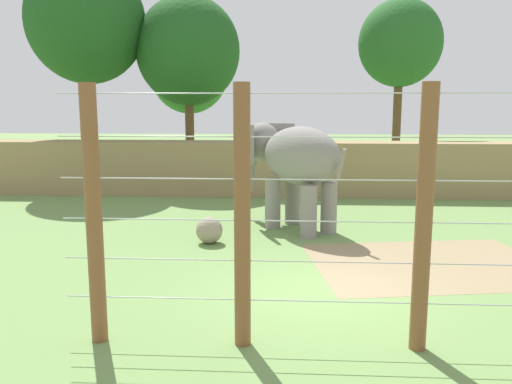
% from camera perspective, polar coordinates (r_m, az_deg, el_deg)
% --- Properties ---
extents(ground_plane, '(120.00, 120.00, 0.00)m').
position_cam_1_polar(ground_plane, '(11.03, 7.13, -10.78)').
color(ground_plane, '#6B8E4C').
extents(dirt_patch, '(6.21, 4.98, 0.01)m').
position_cam_1_polar(dirt_patch, '(13.43, 18.55, -7.47)').
color(dirt_patch, '#937F5B').
rests_on(dirt_patch, ground).
extents(embankment_wall, '(36.00, 1.80, 2.28)m').
position_cam_1_polar(embankment_wall, '(22.40, 5.25, 2.60)').
color(embankment_wall, '#997F56').
rests_on(embankment_wall, ground).
extents(elephant, '(3.58, 3.73, 3.25)m').
position_cam_1_polar(elephant, '(16.00, 4.09, 3.53)').
color(elephant, gray).
rests_on(elephant, ground).
extents(enrichment_ball, '(0.74, 0.74, 0.74)m').
position_cam_1_polar(enrichment_ball, '(14.56, -5.14, -4.20)').
color(enrichment_ball, gray).
rests_on(enrichment_ball, ground).
extents(cable_fence, '(8.54, 0.26, 4.15)m').
position_cam_1_polar(cable_fence, '(8.07, 8.45, -2.95)').
color(cable_fence, brown).
rests_on(cable_fence, ground).
extents(tree_far_left, '(5.49, 5.49, 10.57)m').
position_cam_1_polar(tree_far_left, '(26.74, -18.13, 17.30)').
color(tree_far_left, brown).
rests_on(tree_far_left, ground).
extents(tree_left_of_centre, '(5.02, 5.02, 9.07)m').
position_cam_1_polar(tree_left_of_centre, '(26.34, -7.45, 15.06)').
color(tree_left_of_centre, brown).
rests_on(tree_left_of_centre, ground).
extents(tree_behind_wall, '(4.32, 4.32, 7.89)m').
position_cam_1_polar(tree_behind_wall, '(29.74, -7.34, 12.84)').
color(tree_behind_wall, brown).
rests_on(tree_behind_wall, ground).
extents(tree_right_of_centre, '(4.29, 4.29, 9.25)m').
position_cam_1_polar(tree_right_of_centre, '(28.92, 15.53, 15.38)').
color(tree_right_of_centre, brown).
rests_on(tree_right_of_centre, ground).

